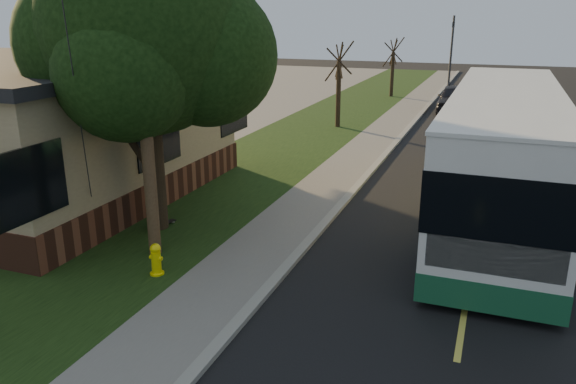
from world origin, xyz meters
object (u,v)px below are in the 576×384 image
at_px(transit_bus, 502,149).
at_px(dumpster, 154,152).
at_px(fire_hydrant, 156,259).
at_px(traffic_signal, 451,49).
at_px(skateboard_main, 165,224).
at_px(distant_car, 454,98).
at_px(utility_pole, 140,63).
at_px(bare_tree_far, 393,68).
at_px(leafy_tree, 148,34).
at_px(bare_tree_near, 339,86).

distance_m(transit_bus, dumpster, 12.42).
xyz_separation_m(fire_hydrant, transit_bus, (7.03, 7.24, 1.50)).
distance_m(traffic_signal, dumpster, 27.49).
xyz_separation_m(fire_hydrant, skateboard_main, (-1.50, 2.67, -0.31)).
bearing_deg(distant_car, skateboard_main, -106.09).
bearing_deg(utility_pole, bare_tree_far, 89.40).
bearing_deg(utility_pole, fire_hydrant, -54.62).
relative_size(utility_pole, bare_tree_far, 2.25).
bearing_deg(traffic_signal, bare_tree_far, -131.19).
distance_m(bare_tree_far, distant_car, 6.63).
distance_m(utility_pole, dumpster, 9.25).
xyz_separation_m(bare_tree_far, transit_bus, (7.43, -22.76, -0.07)).
distance_m(utility_pole, skateboard_main, 4.88).
relative_size(fire_hydrant, distant_car, 0.16).
distance_m(fire_hydrant, skateboard_main, 3.08).
relative_size(transit_bus, distant_car, 2.93).
bearing_deg(dumpster, bare_tree_far, 77.46).
bearing_deg(fire_hydrant, skateboard_main, 119.27).
xyz_separation_m(utility_pole, bare_tree_far, (0.31, 29.01, -2.63)).
xyz_separation_m(utility_pole, distant_car, (4.94, 24.42, -3.85)).
bearing_deg(bare_tree_far, leafy_tree, -92.45).
height_order(bare_tree_near, traffic_signal, traffic_signal).
bearing_deg(fire_hydrant, bare_tree_far, 90.76).
height_order(traffic_signal, skateboard_main, traffic_signal).
distance_m(skateboard_main, dumpster, 6.53).
xyz_separation_m(fire_hydrant, traffic_signal, (3.10, 34.00, 2.73)).
relative_size(fire_hydrant, bare_tree_far, 0.18).
relative_size(bare_tree_near, bare_tree_far, 1.07).
distance_m(bare_tree_far, transit_bus, 23.94).
xyz_separation_m(utility_pole, skateboard_main, (-0.79, 1.68, -4.51)).
bearing_deg(fire_hydrant, leafy_tree, 120.67).
height_order(fire_hydrant, leafy_tree, leafy_tree).
xyz_separation_m(utility_pole, leafy_tree, (-0.87, 1.66, 0.54)).
bearing_deg(distant_car, transit_bus, -83.22).
height_order(traffic_signal, dumpster, traffic_signal).
relative_size(bare_tree_near, dumpster, 2.66).
bearing_deg(transit_bus, distant_car, 98.74).
height_order(bare_tree_far, distant_car, bare_tree_far).
relative_size(traffic_signal, transit_bus, 0.41).
height_order(fire_hydrant, dumpster, dumpster).
bearing_deg(distant_car, utility_pole, -103.39).
xyz_separation_m(transit_bus, dumpster, (-12.33, 0.71, -1.31)).
distance_m(traffic_signal, transit_bus, 27.08).
relative_size(fire_hydrant, transit_bus, 0.06).
distance_m(bare_tree_far, traffic_signal, 5.44).
relative_size(leafy_tree, transit_bus, 0.58).
xyz_separation_m(leafy_tree, bare_tree_far, (1.17, 27.35, -3.16)).
bearing_deg(transit_bus, traffic_signal, 98.34).
xyz_separation_m(skateboard_main, dumpster, (-3.81, 5.28, 0.50)).
bearing_deg(bare_tree_far, fire_hydrant, -89.24).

